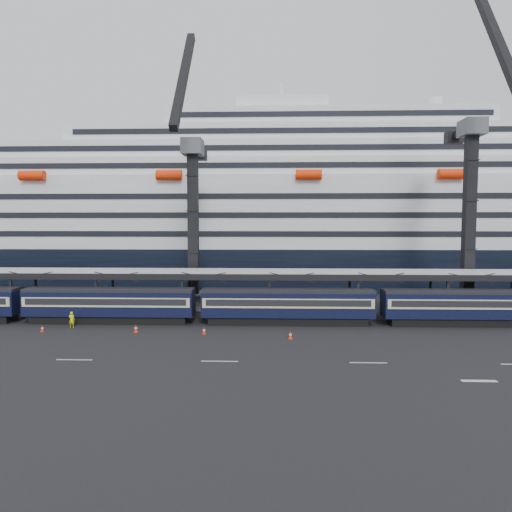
# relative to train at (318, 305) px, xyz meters

# --- Properties ---
(ground) EXTENTS (260.00, 260.00, 0.00)m
(ground) POSITION_rel_train_xyz_m (4.65, -10.00, -2.20)
(ground) COLOR black
(ground) RESTS_ON ground
(lane_markings) EXTENTS (111.00, 4.27, 0.02)m
(lane_markings) POSITION_rel_train_xyz_m (12.80, -15.23, -2.19)
(lane_markings) COLOR beige
(lane_markings) RESTS_ON ground
(train) EXTENTS (133.05, 3.00, 4.05)m
(train) POSITION_rel_train_xyz_m (0.00, 0.00, 0.00)
(train) COLOR black
(train) RESTS_ON ground
(canopy) EXTENTS (130.00, 6.25, 5.53)m
(canopy) POSITION_rel_train_xyz_m (4.65, 4.00, 3.05)
(canopy) COLOR #9A9CA2
(canopy) RESTS_ON ground
(cruise_ship) EXTENTS (214.09, 28.84, 34.00)m
(cruise_ship) POSITION_rel_train_xyz_m (3.57, 35.99, 10.14)
(cruise_ship) COLOR black
(cruise_ship) RESTS_ON ground
(crane_dark_near) EXTENTS (4.50, 17.75, 35.08)m
(crane_dark_near) POSITION_rel_train_xyz_m (-15.35, 8.59, 9.73)
(crane_dark_near) COLOR #4C4F54
(crane_dark_near) RESTS_ON ground
(crane_dark_mid) EXTENTS (4.50, 18.24, 39.64)m
(crane_dark_mid) POSITION_rel_train_xyz_m (19.65, 7.59, 11.16)
(crane_dark_mid) COLOR #4C4F54
(crane_dark_mid) RESTS_ON ground
(worker) EXTENTS (0.64, 0.43, 1.72)m
(worker) POSITION_rel_train_xyz_m (-26.64, -2.50, -1.34)
(worker) COLOR #F2FF0D
(worker) RESTS_ON ground
(traffic_cone_a) EXTENTS (0.35, 0.35, 0.69)m
(traffic_cone_a) POSITION_rel_train_xyz_m (-28.85, -4.51, -1.86)
(traffic_cone_a) COLOR #FF3008
(traffic_cone_a) RESTS_ON ground
(traffic_cone_b) EXTENTS (0.42, 0.42, 0.84)m
(traffic_cone_b) POSITION_rel_train_xyz_m (-19.09, -4.43, -1.79)
(traffic_cone_b) COLOR #FF3008
(traffic_cone_b) RESTS_ON ground
(traffic_cone_c) EXTENTS (0.37, 0.37, 0.73)m
(traffic_cone_c) POSITION_rel_train_xyz_m (-11.97, -4.90, -1.84)
(traffic_cone_c) COLOR #FF3008
(traffic_cone_c) RESTS_ON ground
(traffic_cone_d) EXTENTS (0.39, 0.39, 0.79)m
(traffic_cone_d) POSITION_rel_train_xyz_m (-3.29, -6.56, -1.81)
(traffic_cone_d) COLOR #FF3008
(traffic_cone_d) RESTS_ON ground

